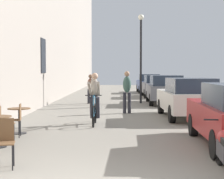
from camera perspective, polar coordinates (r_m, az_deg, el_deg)
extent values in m
cube|color=black|center=(18.68, -10.51, 5.12)|extent=(0.04, 1.10, 1.70)
cylinder|color=black|center=(6.88, -15.04, -10.11)|extent=(0.02, 0.02, 0.45)
cylinder|color=black|center=(7.20, -14.85, -9.54)|extent=(0.02, 0.02, 0.45)
cube|color=brown|center=(7.01, -16.29, -7.93)|extent=(0.45, 0.45, 0.02)
cube|color=brown|center=(7.15, -16.18, -5.93)|extent=(0.34, 0.09, 0.42)
cylinder|color=black|center=(9.69, -14.80, -6.37)|extent=(0.02, 0.02, 0.45)
cylinder|color=black|center=(9.39, -15.46, -6.67)|extent=(0.02, 0.02, 0.45)
cylinder|color=black|center=(9.80, -16.59, -6.29)|extent=(0.02, 0.02, 0.45)
cube|color=brown|center=(9.56, -16.06, -5.09)|extent=(0.41, 0.41, 0.02)
cylinder|color=black|center=(10.87, -14.04, -6.52)|extent=(0.40, 0.40, 0.02)
cylinder|color=black|center=(10.82, -14.06, -4.71)|extent=(0.05, 0.05, 0.67)
cylinder|color=brown|center=(10.78, -14.08, -2.86)|extent=(0.64, 0.64, 0.02)
cylinder|color=black|center=(11.08, -16.00, -5.25)|extent=(0.02, 0.02, 0.45)
cylinder|color=black|center=(10.79, -16.79, -5.47)|extent=(0.02, 0.02, 0.45)
cylinder|color=black|center=(10.15, -15.91, -5.97)|extent=(0.02, 0.02, 0.45)
cylinder|color=black|center=(10.47, -15.65, -5.70)|extent=(0.02, 0.02, 0.45)
cylinder|color=black|center=(10.11, -14.09, -5.98)|extent=(0.02, 0.02, 0.45)
cylinder|color=black|center=(10.43, -13.88, -5.72)|extent=(0.02, 0.02, 0.45)
cube|color=brown|center=(10.26, -14.90, -4.54)|extent=(0.43, 0.43, 0.02)
cube|color=brown|center=(10.21, -13.91, -3.32)|extent=(0.07, 0.34, 0.42)
torus|color=black|center=(11.72, -2.88, -4.19)|extent=(0.05, 0.71, 0.71)
torus|color=black|center=(12.76, -2.57, -3.62)|extent=(0.05, 0.71, 0.71)
cylinder|color=#286084|center=(12.64, -2.59, -2.39)|extent=(0.04, 0.21, 0.58)
cylinder|color=#286084|center=(12.12, -2.74, -1.02)|extent=(0.04, 0.82, 0.14)
cylinder|color=#286084|center=(11.71, -2.87, -2.55)|extent=(0.04, 0.09, 0.67)
cylinder|color=#286084|center=(12.26, -2.71, -3.70)|extent=(0.04, 1.00, 0.12)
cylinder|color=black|center=(11.71, -2.87, -0.91)|extent=(0.52, 0.03, 0.03)
ellipsoid|color=black|center=(12.53, -2.62, -0.99)|extent=(0.12, 0.24, 0.06)
ellipsoid|color=#9E9384|center=(12.43, -2.65, 0.25)|extent=(0.34, 0.35, 0.59)
sphere|color=tan|center=(12.38, -2.66, 2.07)|extent=(0.22, 0.22, 0.22)
cylinder|color=#26262D|center=(12.40, -2.20, -2.79)|extent=(0.13, 0.40, 0.75)
cylinder|color=#26262D|center=(12.41, -3.12, -2.79)|extent=(0.13, 0.40, 0.75)
cylinder|color=#9E9384|center=(12.04, -2.09, 0.14)|extent=(0.11, 0.75, 0.48)
cylinder|color=#9E9384|center=(12.05, -3.44, 0.14)|extent=(0.11, 0.75, 0.48)
cylinder|color=#26262D|center=(15.60, 2.67, -2.07)|extent=(0.14, 0.14, 0.87)
cylinder|color=#26262D|center=(15.58, 1.94, -2.08)|extent=(0.14, 0.14, 0.87)
ellipsoid|color=#38564C|center=(15.55, 2.31, 0.79)|extent=(0.36, 0.27, 0.69)
sphere|color=#A57A5B|center=(15.54, 2.32, 2.43)|extent=(0.22, 0.22, 0.22)
cylinder|color=#26262D|center=(18.12, -3.08, -1.49)|extent=(0.14, 0.14, 0.82)
cylinder|color=#26262D|center=(18.10, -2.45, -1.49)|extent=(0.14, 0.14, 0.82)
ellipsoid|color=#9E9384|center=(18.07, -2.77, 0.83)|extent=(0.36, 0.26, 0.65)
sphere|color=#A57A5B|center=(18.06, -2.77, 2.17)|extent=(0.22, 0.22, 0.22)
cylinder|color=#26262D|center=(20.37, -3.04, -1.07)|extent=(0.14, 0.14, 0.78)
cylinder|color=#26262D|center=(20.41, -3.59, -1.07)|extent=(0.14, 0.14, 0.78)
ellipsoid|color=brown|center=(20.36, -3.32, 0.89)|extent=(0.37, 0.29, 0.62)
sphere|color=brown|center=(20.35, -3.33, 2.03)|extent=(0.22, 0.22, 0.22)
cylinder|color=black|center=(20.60, 4.45, 4.28)|extent=(0.12, 0.12, 4.60)
sphere|color=silver|center=(20.81, 4.48, 11.01)|extent=(0.32, 0.32, 0.32)
cylinder|color=black|center=(10.38, 12.37, -5.32)|extent=(0.21, 0.61, 0.60)
cylinder|color=black|center=(7.73, 15.75, -8.14)|extent=(0.21, 0.61, 0.60)
cube|color=beige|center=(14.33, 11.45, -1.68)|extent=(1.84, 4.29, 0.69)
cube|color=#283342|center=(13.80, 11.90, 0.66)|extent=(1.52, 2.33, 0.51)
cylinder|color=black|center=(15.61, 7.51, -2.57)|extent=(0.21, 0.62, 0.61)
cylinder|color=black|center=(15.90, 13.24, -2.52)|extent=(0.21, 0.62, 0.61)
cylinder|color=black|center=(12.85, 9.20, -3.72)|extent=(0.21, 0.62, 0.61)
cylinder|color=black|center=(13.20, 16.09, -3.62)|extent=(0.21, 0.62, 0.61)
cube|color=#595960|center=(20.44, 8.08, -0.29)|extent=(1.90, 4.41, 0.71)
cube|color=#283342|center=(19.90, 8.25, 1.41)|extent=(1.57, 2.39, 0.53)
cylinder|color=black|center=(21.83, 5.52, -1.02)|extent=(0.22, 0.63, 0.63)
cylinder|color=black|center=(21.99, 9.81, -1.02)|extent=(0.22, 0.63, 0.63)
cylinder|color=black|center=(18.96, 6.05, -1.60)|extent=(0.22, 0.63, 0.63)
cylinder|color=black|center=(19.14, 10.98, -1.59)|extent=(0.22, 0.63, 0.63)
cube|color=#595960|center=(25.91, 6.67, 0.31)|extent=(1.79, 4.27, 0.69)
cube|color=#283342|center=(25.38, 6.80, 1.63)|extent=(1.49, 2.31, 0.52)
cylinder|color=black|center=(27.26, 4.67, -0.29)|extent=(0.20, 0.62, 0.61)
cylinder|color=black|center=(27.42, 8.03, -0.29)|extent=(0.20, 0.62, 0.61)
cylinder|color=black|center=(24.45, 5.15, -0.64)|extent=(0.20, 0.62, 0.61)
cylinder|color=black|center=(24.64, 8.88, -0.63)|extent=(0.20, 0.62, 0.61)
cube|color=#384C84|center=(31.21, 5.62, 0.75)|extent=(1.82, 4.34, 0.71)
cube|color=#283342|center=(30.68, 5.71, 1.86)|extent=(1.52, 2.35, 0.52)
cylinder|color=black|center=(32.59, 3.97, 0.22)|extent=(0.20, 0.63, 0.62)
cylinder|color=black|center=(32.73, 6.82, 0.22)|extent=(0.20, 0.63, 0.62)
cylinder|color=black|center=(29.74, 4.30, -0.02)|extent=(0.20, 0.63, 0.62)
cylinder|color=black|center=(29.89, 7.42, -0.03)|extent=(0.20, 0.63, 0.62)
torus|color=black|center=(7.39, 16.17, -8.63)|extent=(0.16, 0.70, 0.69)
cylinder|color=black|center=(7.21, 16.36, -4.50)|extent=(0.62, 0.09, 0.03)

